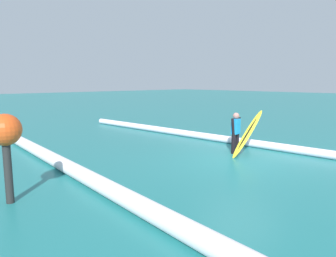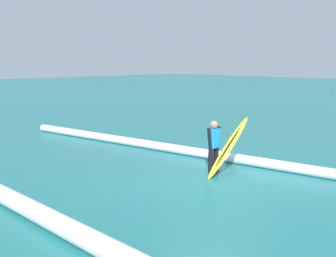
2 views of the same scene
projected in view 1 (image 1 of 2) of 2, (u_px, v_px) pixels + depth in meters
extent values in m
plane|color=#207677|center=(238.00, 160.00, 10.11)|extent=(120.44, 120.44, 0.00)
cylinder|color=black|center=(237.00, 143.00, 11.13)|extent=(0.14, 0.14, 0.68)
cylinder|color=black|center=(233.00, 144.00, 10.91)|extent=(0.14, 0.14, 0.68)
cube|color=#198CD8|center=(236.00, 126.00, 10.93)|extent=(0.25, 0.37, 0.52)
sphere|color=#9F6961|center=(236.00, 116.00, 10.88)|extent=(0.22, 0.22, 0.22)
cylinder|color=black|center=(238.00, 126.00, 11.10)|extent=(0.09, 0.19, 0.61)
cylinder|color=black|center=(233.00, 127.00, 10.76)|extent=(0.09, 0.17, 0.61)
ellipsoid|color=yellow|center=(248.00, 133.00, 10.69)|extent=(0.34, 1.57, 1.50)
ellipsoid|color=black|center=(248.00, 133.00, 10.69)|extent=(0.16, 1.26, 1.21)
cylinder|color=#262626|center=(8.00, 174.00, 6.46)|extent=(0.16, 0.16, 1.23)
sphere|color=#E54C19|center=(5.00, 130.00, 6.32)|extent=(0.65, 0.65, 0.65)
cylinder|color=white|center=(260.00, 144.00, 11.84)|extent=(20.21, 1.56, 0.29)
cylinder|color=white|center=(70.00, 168.00, 8.49)|extent=(25.77, 2.23, 0.37)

